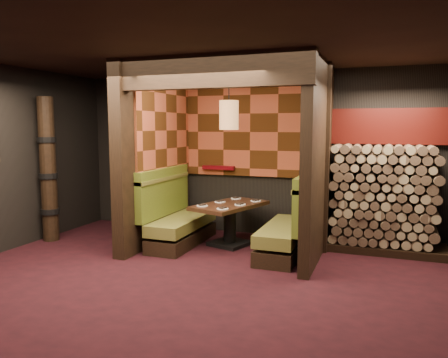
% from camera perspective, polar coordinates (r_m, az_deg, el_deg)
% --- Properties ---
extents(floor, '(6.50, 5.50, 0.02)m').
position_cam_1_polar(floor, '(5.50, -4.84, -13.64)').
color(floor, black).
rests_on(floor, ground).
extents(ceiling, '(6.50, 5.50, 0.02)m').
position_cam_1_polar(ceiling, '(5.24, -5.17, 17.22)').
color(ceiling, black).
rests_on(ceiling, ground).
extents(wall_back, '(6.50, 0.02, 2.85)m').
position_cam_1_polar(wall_back, '(7.75, 3.75, 3.23)').
color(wall_back, black).
rests_on(wall_back, ground).
extents(partition_left, '(0.20, 2.20, 2.85)m').
position_cam_1_polar(partition_left, '(7.26, -9.09, 2.91)').
color(partition_left, black).
rests_on(partition_left, floor).
extents(partition_right, '(0.15, 2.10, 2.85)m').
position_cam_1_polar(partition_right, '(6.44, 12.18, 2.35)').
color(partition_right, black).
rests_on(partition_right, floor).
extents(header_beam, '(2.85, 0.18, 0.44)m').
position_cam_1_polar(header_beam, '(5.85, -2.34, 13.88)').
color(header_beam, black).
rests_on(header_beam, partition_left).
extents(tapa_back_panel, '(2.40, 0.06, 1.55)m').
position_cam_1_polar(tapa_back_panel, '(7.70, 3.49, 6.15)').
color(tapa_back_panel, '#AB492C').
rests_on(tapa_back_panel, wall_back).
extents(tapa_side_panel, '(0.04, 1.85, 1.45)m').
position_cam_1_polar(tapa_side_panel, '(7.34, -7.66, 6.30)').
color(tapa_side_panel, '#AB492C').
rests_on(tapa_side_panel, partition_left).
extents(lacquer_shelf, '(0.60, 0.12, 0.07)m').
position_cam_1_polar(lacquer_shelf, '(7.86, -0.69, 1.51)').
color(lacquer_shelf, '#5C050D').
rests_on(lacquer_shelf, wall_back).
extents(booth_bench_left, '(0.68, 1.60, 1.14)m').
position_cam_1_polar(booth_bench_left, '(7.22, -6.23, -5.29)').
color(booth_bench_left, black).
rests_on(booth_bench_left, floor).
extents(booth_bench_right, '(0.68, 1.60, 1.14)m').
position_cam_1_polar(booth_bench_right, '(6.61, 8.71, -6.46)').
color(booth_bench_right, black).
rests_on(booth_bench_right, floor).
extents(dining_table, '(1.06, 1.45, 0.68)m').
position_cam_1_polar(dining_table, '(7.07, 0.76, -5.10)').
color(dining_table, black).
rests_on(dining_table, floor).
extents(place_settings, '(0.84, 1.15, 0.03)m').
position_cam_1_polar(place_settings, '(7.02, 0.77, -3.15)').
color(place_settings, white).
rests_on(place_settings, dining_table).
extents(pendant_lamp, '(0.30, 0.30, 0.98)m').
position_cam_1_polar(pendant_lamp, '(6.87, 0.65, 8.35)').
color(pendant_lamp, '#A77040').
rests_on(pendant_lamp, ceiling).
extents(totem_column, '(0.31, 0.31, 2.40)m').
position_cam_1_polar(totem_column, '(7.83, -21.98, 1.03)').
color(totem_column, black).
rests_on(totem_column, floor).
extents(firewood_stack, '(1.73, 0.70, 1.64)m').
position_cam_1_polar(firewood_stack, '(7.10, 20.71, -2.47)').
color(firewood_stack, black).
rests_on(firewood_stack, floor).
extents(mosaic_header, '(1.83, 0.10, 0.56)m').
position_cam_1_polar(mosaic_header, '(7.34, 21.07, 6.44)').
color(mosaic_header, maroon).
rests_on(mosaic_header, wall_back).
extents(bay_front_post, '(0.08, 0.08, 2.85)m').
position_cam_1_polar(bay_front_post, '(6.69, 13.26, 2.48)').
color(bay_front_post, black).
rests_on(bay_front_post, floor).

